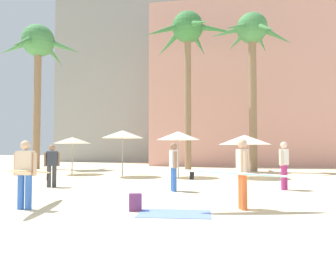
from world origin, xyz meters
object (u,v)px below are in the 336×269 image
object	(u,v)px
beach_towel	(175,214)
backpack	(135,202)
cafe_umbrella_3	(123,134)
person_mid_left	(284,163)
palm_tree_center	(38,50)
palm_tree_far_left	(188,38)
person_near_right	(52,164)
cafe_umbrella_1	(245,140)
person_far_left	(174,165)
cafe_umbrella_0	(72,140)
palm_tree_right	(252,42)
person_mid_center	(243,172)
cafe_umbrella_2	(178,136)
person_mid_right	(28,172)

from	to	relation	value
beach_towel	backpack	size ratio (longest dim) A/B	3.95
cafe_umbrella_3	person_mid_left	xyz separation A→B (m)	(7.58, -4.32, -1.31)
beach_towel	palm_tree_center	bearing A→B (deg)	131.05
palm_tree_far_left	person_near_right	bearing A→B (deg)	-111.33
cafe_umbrella_1	cafe_umbrella_3	bearing A→B (deg)	-176.26
backpack	person_far_left	size ratio (longest dim) A/B	0.25
cafe_umbrella_3	person_near_right	world-z (taller)	cafe_umbrella_3
palm_tree_center	cafe_umbrella_0	world-z (taller)	palm_tree_center
palm_tree_far_left	palm_tree_right	world-z (taller)	palm_tree_far_left
cafe_umbrella_1	person_near_right	world-z (taller)	cafe_umbrella_1
person_far_left	palm_tree_right	bearing A→B (deg)	47.52
cafe_umbrella_3	person_far_left	world-z (taller)	cafe_umbrella_3
person_mid_center	person_far_left	bearing A→B (deg)	109.86
cafe_umbrella_0	cafe_umbrella_2	distance (m)	6.47
cafe_umbrella_1	person_mid_center	bearing A→B (deg)	-93.19
cafe_umbrella_0	cafe_umbrella_2	bearing A→B (deg)	-7.88
person_mid_right	person_far_left	xyz separation A→B (m)	(3.07, 3.92, 0.02)
palm_tree_far_left	palm_tree_right	xyz separation A→B (m)	(4.29, -0.13, -0.59)
palm_tree_right	beach_towel	size ratio (longest dim) A/B	6.36
backpack	person_mid_right	xyz separation A→B (m)	(-2.75, -0.17, 0.72)
person_mid_right	person_mid_left	xyz separation A→B (m)	(6.96, 5.02, 0.04)
cafe_umbrella_0	cafe_umbrella_3	world-z (taller)	cafe_umbrella_3
person_mid_center	person_mid_left	world-z (taller)	person_mid_left
backpack	person_mid_right	bearing A→B (deg)	74.73
palm_tree_right	backpack	bearing A→B (deg)	-104.89
cafe_umbrella_2	backpack	xyz separation A→B (m)	(0.35, -9.28, -1.97)
beach_towel	backpack	world-z (taller)	backpack
cafe_umbrella_1	person_near_right	size ratio (longest dim) A/B	1.62
person_mid_center	palm_tree_right	bearing A→B (deg)	69.78
beach_towel	person_mid_right	world-z (taller)	person_mid_right
person_mid_center	person_far_left	xyz separation A→B (m)	(-2.24, 3.21, 0.00)
cafe_umbrella_3	person_near_right	size ratio (longest dim) A/B	1.50
palm_tree_center	cafe_umbrella_0	bearing A→B (deg)	-40.57
beach_towel	person_mid_right	size ratio (longest dim) A/B	0.58
person_far_left	person_mid_left	world-z (taller)	person_mid_left
backpack	palm_tree_right	bearing A→B (deg)	-33.79
beach_towel	backpack	distance (m)	1.03
cafe_umbrella_2	person_far_left	distance (m)	5.71
cafe_umbrella_1	person_mid_left	bearing A→B (deg)	-76.28
palm_tree_center	backpack	xyz separation A→B (m)	(11.75, -14.44, -8.68)
person_mid_center	palm_tree_far_left	bearing A→B (deg)	87.12
palm_tree_far_left	palm_tree_center	distance (m)	11.31
cafe_umbrella_0	person_mid_center	bearing A→B (deg)	-45.97
person_near_right	person_mid_left	size ratio (longest dim) A/B	0.95
palm_tree_center	beach_towel	bearing A→B (deg)	-48.95
palm_tree_right	cafe_umbrella_1	size ratio (longest dim) A/B	3.94
cafe_umbrella_2	backpack	bearing A→B (deg)	-87.85
palm_tree_far_left	cafe_umbrella_2	xyz separation A→B (m)	(0.10, -5.29, -7.00)
backpack	person_mid_left	size ratio (longest dim) A/B	0.24
cafe_umbrella_1	person_near_right	xyz separation A→B (m)	(-7.61, -5.51, -1.05)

